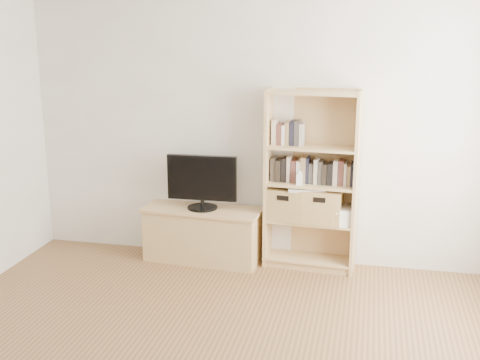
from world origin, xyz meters
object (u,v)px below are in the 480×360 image
(television, at_px, (202,182))
(basket_left, at_px, (287,203))
(baby_monitor, at_px, (299,179))
(tv_stand, at_px, (203,235))
(basket_right, at_px, (321,205))
(laptop, at_px, (306,188))
(bookshelf, at_px, (311,181))

(television, relative_size, basket_left, 1.86)
(baby_monitor, bearing_deg, tv_stand, 172.72)
(baby_monitor, height_order, basket_right, baby_monitor)
(baby_monitor, bearing_deg, basket_left, 136.96)
(basket_right, height_order, laptop, laptop)
(bookshelf, distance_m, baby_monitor, 0.14)
(tv_stand, distance_m, basket_left, 0.88)
(television, bearing_deg, basket_left, 3.21)
(tv_stand, distance_m, basket_right, 1.18)
(bookshelf, height_order, basket_right, bookshelf)
(basket_right, xyz_separation_m, laptop, (-0.14, -0.01, 0.15))
(television, relative_size, laptop, 2.01)
(baby_monitor, bearing_deg, bookshelf, 36.12)
(tv_stand, bearing_deg, laptop, 6.18)
(basket_right, relative_size, laptop, 1.12)
(tv_stand, height_order, basket_right, basket_right)
(television, bearing_deg, basket_right, 0.86)
(basket_right, bearing_deg, basket_left, 179.82)
(laptop, bearing_deg, basket_right, -4.02)
(basket_right, bearing_deg, baby_monitor, -155.84)
(bookshelf, relative_size, basket_left, 4.67)
(tv_stand, xyz_separation_m, television, (0.00, 0.00, 0.53))
(bookshelf, bearing_deg, baby_monitor, -135.00)
(baby_monitor, distance_m, basket_left, 0.30)
(television, distance_m, laptop, 0.98)
(tv_stand, relative_size, basket_left, 3.05)
(bookshelf, xyz_separation_m, basket_right, (0.10, -0.01, -0.22))
(tv_stand, xyz_separation_m, laptop, (0.98, 0.03, 0.52))
(television, xyz_separation_m, laptop, (0.98, 0.03, -0.01))
(bookshelf, bearing_deg, television, -173.35)
(tv_stand, bearing_deg, bookshelf, 7.33)
(bookshelf, height_order, laptop, bookshelf)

